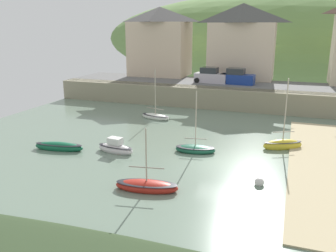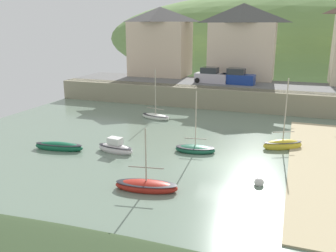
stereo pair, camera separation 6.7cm
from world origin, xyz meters
name	(u,v)px [view 1 (the left image)]	position (x,y,z in m)	size (l,w,h in m)	color
ground	(201,234)	(1.40, -9.56, 0.16)	(48.00, 41.00, 0.61)	slate
quay_seawall	(248,98)	(0.00, 17.50, 1.36)	(48.00, 9.40, 2.40)	gray
hillside_backdrop	(291,40)	(3.70, 55.20, 6.64)	(80.00, 44.00, 18.97)	#638846
waterfront_building_left	(160,41)	(-13.77, 25.20, 7.26)	(8.38, 6.05, 9.58)	beige
waterfront_building_centre	(242,41)	(-2.13, 25.20, 7.42)	(8.85, 4.37, 9.84)	beige
dinghy_open_wooden	(283,144)	(4.45, 4.54, 0.34)	(3.26, 2.24, 5.83)	gold
sailboat_far_left	(147,186)	(-2.85, -5.88, 0.25)	(3.95, 1.90, 4.00)	#A62218
sailboat_tall_mast	(115,148)	(-7.65, -0.66, 0.34)	(3.14, 1.36, 1.36)	silver
rowboat_small_beached	(195,149)	(-1.87, 1.45, 0.25)	(3.25, 1.82, 4.93)	#175239
fishing_boat_green	(155,116)	(-8.51, 9.94, 0.25)	(3.54, 2.04, 5.31)	white
sailboat_blue_trim	(59,147)	(-12.11, -1.65, 0.25)	(4.12, 1.55, 0.81)	#135B3B
parked_car_near_slipway	(211,76)	(-5.16, 20.70, 3.20)	(4.19, 1.93, 1.95)	#B8B0BE
parked_car_by_wall	(237,78)	(-1.81, 20.70, 3.20)	(4.21, 2.00, 1.95)	navy
mooring_buoy	(259,182)	(3.40, -2.95, 0.18)	(0.59, 0.59, 0.59)	silver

